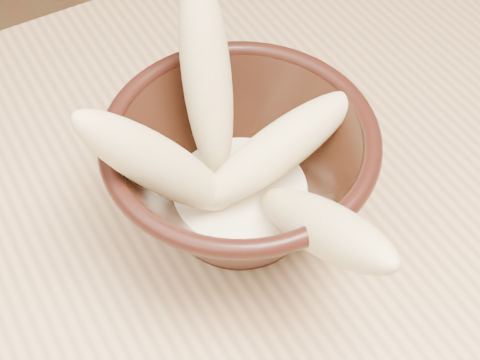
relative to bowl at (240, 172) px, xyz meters
name	(u,v)px	position (x,y,z in m)	size (l,w,h in m)	color
bowl	(240,172)	(0.00, 0.00, 0.00)	(0.21, 0.21, 0.11)	black
milk_puddle	(240,194)	(0.00, 0.00, -0.03)	(0.12, 0.12, 0.02)	#FFF0CD
banana_upright	(207,76)	(0.00, 0.06, 0.05)	(0.04, 0.04, 0.17)	#F0DA8E
banana_left	(160,165)	(-0.06, 0.00, 0.04)	(0.04, 0.04, 0.16)	#F0DA8E
banana_across	(279,148)	(0.03, -0.01, 0.02)	(0.04, 0.04, 0.14)	#F0DA8E
banana_front	(320,226)	(0.01, -0.09, 0.03)	(0.04, 0.04, 0.18)	#F0DA8E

